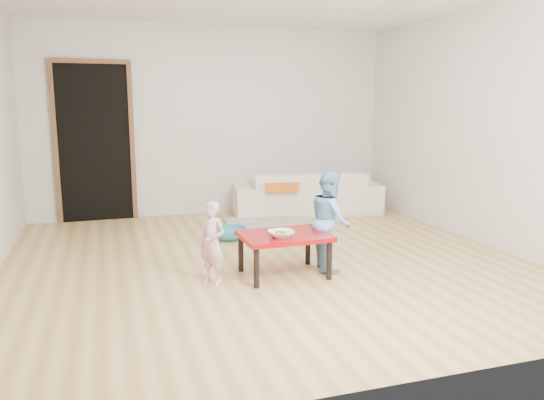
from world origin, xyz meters
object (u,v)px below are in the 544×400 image
bowl (281,234)px  child_blue (330,220)px  child_pink (212,243)px  red_table (284,255)px  basin (228,234)px  sofa (306,192)px

bowl → child_blue: 0.57m
bowl → child_pink: size_ratio=0.31×
red_table → basin: red_table is taller
bowl → basin: 1.57m
sofa → child_pink: child_pink is taller
basin → child_blue: bearing=-63.5°
bowl → child_blue: child_blue is taller
bowl → child_pink: 0.61m
child_blue → basin: (-0.67, 1.35, -0.40)m
bowl → basin: bearing=94.8°
red_table → basin: (-0.19, 1.43, -0.13)m
child_pink → child_blue: size_ratio=0.77×
child_blue → basin: size_ratio=2.25×
red_table → basin: 1.45m
child_blue → basin: 1.56m
red_table → basin: bearing=97.6°
basin → sofa: bearing=38.6°
child_blue → red_table: bearing=109.3°
bowl → basin: size_ratio=0.54×
child_pink → basin: child_pink is taller
sofa → child_blue: (-0.72, -2.47, 0.17)m
red_table → bowl: bearing=-121.3°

